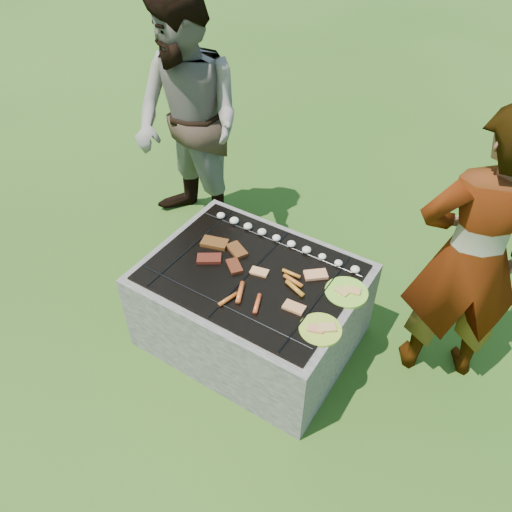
# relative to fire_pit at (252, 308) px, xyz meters

# --- Properties ---
(lawn) EXTENTS (60.00, 60.00, 0.00)m
(lawn) POSITION_rel_fire_pit_xyz_m (0.00, 0.00, -0.28)
(lawn) COLOR #244B12
(lawn) RESTS_ON ground
(fire_pit) EXTENTS (1.30, 1.00, 0.62)m
(fire_pit) POSITION_rel_fire_pit_xyz_m (0.00, 0.00, 0.00)
(fire_pit) COLOR gray
(fire_pit) RESTS_ON ground
(mushrooms) EXTENTS (1.06, 0.06, 0.04)m
(mushrooms) POSITION_rel_fire_pit_xyz_m (-0.01, 0.34, 0.35)
(mushrooms) COLOR #F0E5CB
(mushrooms) RESTS_ON fire_pit
(pork_slabs) EXTENTS (0.40, 0.31, 0.02)m
(pork_slabs) POSITION_rel_fire_pit_xyz_m (-0.25, 0.04, 0.34)
(pork_slabs) COLOR #98541B
(pork_slabs) RESTS_ON fire_pit
(sausages) EXTENTS (0.38, 0.46, 0.03)m
(sausages) POSITION_rel_fire_pit_xyz_m (0.16, -0.10, 0.34)
(sausages) COLOR orange
(sausages) RESTS_ON fire_pit
(bread_on_grate) EXTENTS (0.44, 0.42, 0.02)m
(bread_on_grate) POSITION_rel_fire_pit_xyz_m (0.29, 0.04, 0.34)
(bread_on_grate) COLOR #E7AD76
(bread_on_grate) RESTS_ON fire_pit
(plate_far) EXTENTS (0.28, 0.28, 0.03)m
(plate_far) POSITION_rel_fire_pit_xyz_m (0.56, 0.15, 0.33)
(plate_far) COLOR #CADF35
(plate_far) RESTS_ON fire_pit
(plate_near) EXTENTS (0.28, 0.28, 0.03)m
(plate_near) POSITION_rel_fire_pit_xyz_m (0.56, -0.18, 0.33)
(plate_near) COLOR yellow
(plate_near) RESTS_ON fire_pit
(cook) EXTENTS (0.79, 0.69, 1.82)m
(cook) POSITION_rel_fire_pit_xyz_m (1.11, 0.46, 0.63)
(cook) COLOR #AA9B8E
(cook) RESTS_ON ground
(bystander) EXTENTS (1.08, 0.92, 1.93)m
(bystander) POSITION_rel_fire_pit_xyz_m (-1.05, 0.76, 0.68)
(bystander) COLOR #A6948B
(bystander) RESTS_ON ground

